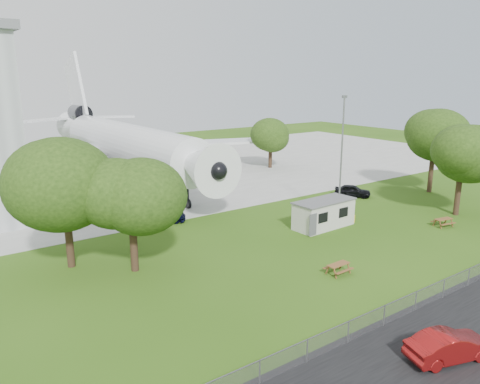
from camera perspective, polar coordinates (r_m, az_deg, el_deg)
ground at (r=38.05m, az=10.31°, el=-7.70°), size 160.00×160.00×0.00m
concrete_apron at (r=68.83m, az=-12.94°, el=2.01°), size 120.00×46.00×0.03m
airliner at (r=65.25m, az=-14.07°, el=5.99°), size 46.36×47.73×17.69m
site_cabin at (r=44.69m, az=10.18°, el=-2.60°), size 6.80×2.95×2.62m
picnic_west at (r=35.07m, az=11.85°, el=-9.71°), size 1.85×1.57×0.76m
picnic_east at (r=48.54m, az=23.48°, el=-3.85°), size 2.04×1.80×0.76m
fence at (r=32.80m, az=22.53°, el=-12.27°), size 58.00×0.04×1.30m
lamp_mast at (r=46.32m, az=12.24°, el=3.85°), size 0.16×0.16×12.00m
tree_west_big at (r=35.90m, az=-20.65°, el=0.81°), size 8.79×8.79×10.69m
tree_west_small at (r=34.01m, az=-13.13°, el=-1.03°), size 6.83×6.83×8.74m
tree_east_front at (r=51.73m, az=25.53°, el=4.53°), size 7.52×7.52×10.39m
tree_east_back at (r=60.87m, az=22.63°, el=6.26°), size 7.68×7.68×10.68m
tree_far_apron at (r=71.99m, az=3.75°, el=6.83°), size 5.98×5.98×7.93m
car_centre_sedan at (r=26.84m, az=24.18°, el=-16.77°), size 4.82×2.87×1.50m
car_ne_hatch at (r=56.66m, az=13.56°, el=0.14°), size 3.87×4.29×1.41m
car_apron_van at (r=46.26m, az=-10.09°, el=-2.68°), size 5.97×4.39×1.61m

